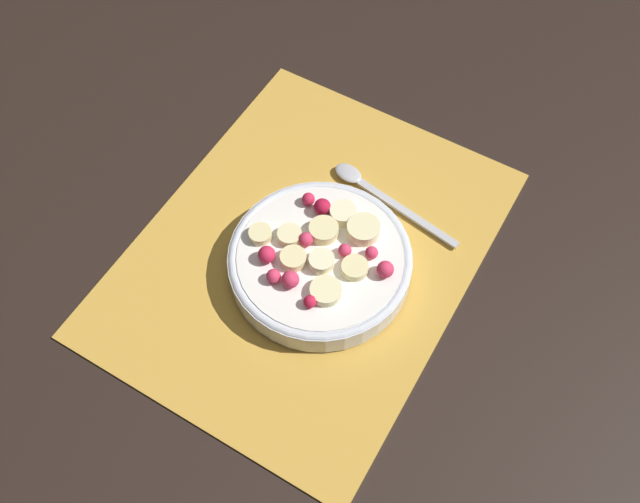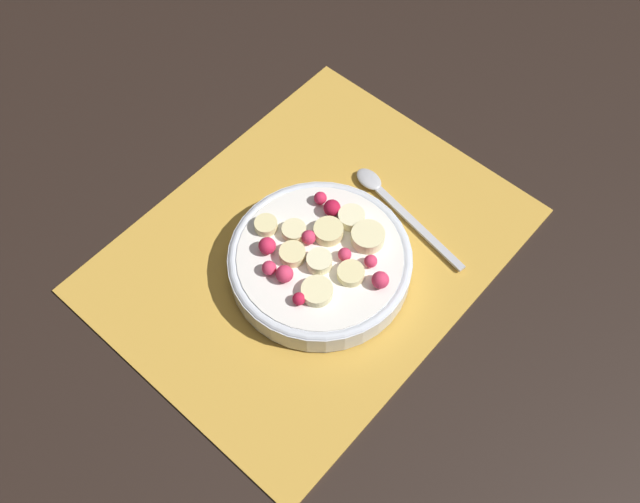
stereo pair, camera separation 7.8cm
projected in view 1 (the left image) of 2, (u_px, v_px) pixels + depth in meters
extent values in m
plane|color=black|center=(307.00, 252.00, 0.83)|extent=(3.00, 3.00, 0.00)
cube|color=gold|center=(307.00, 251.00, 0.83)|extent=(0.47, 0.37, 0.01)
cylinder|color=silver|center=(320.00, 263.00, 0.80)|extent=(0.21, 0.21, 0.03)
torus|color=silver|center=(320.00, 258.00, 0.79)|extent=(0.21, 0.21, 0.01)
cylinder|color=white|center=(320.00, 255.00, 0.79)|extent=(0.19, 0.19, 0.00)
cylinder|color=beige|center=(363.00, 229.00, 0.80)|extent=(0.04, 0.04, 0.01)
cylinder|color=#F4EAB7|center=(322.00, 261.00, 0.78)|extent=(0.04, 0.04, 0.01)
cylinder|color=beige|center=(324.00, 230.00, 0.80)|extent=(0.04, 0.04, 0.01)
cylinder|color=beige|center=(293.00, 259.00, 0.78)|extent=(0.04, 0.04, 0.01)
cylinder|color=beige|center=(260.00, 234.00, 0.79)|extent=(0.04, 0.04, 0.01)
cylinder|color=beige|center=(355.00, 268.00, 0.77)|extent=(0.04, 0.04, 0.01)
cylinder|color=#F4EAB7|center=(343.00, 213.00, 0.81)|extent=(0.03, 0.03, 0.01)
cylinder|color=beige|center=(326.00, 291.00, 0.76)|extent=(0.05, 0.05, 0.01)
cylinder|color=beige|center=(290.00, 235.00, 0.79)|extent=(0.04, 0.04, 0.01)
sphere|color=#B21433|center=(321.00, 206.00, 0.81)|extent=(0.02, 0.02, 0.02)
sphere|color=#DB3356|center=(272.00, 275.00, 0.76)|extent=(0.02, 0.02, 0.02)
sphere|color=#DB3356|center=(344.00, 252.00, 0.78)|extent=(0.01, 0.01, 0.01)
sphere|color=#DB3356|center=(385.00, 270.00, 0.77)|extent=(0.02, 0.02, 0.02)
sphere|color=#D12347|center=(267.00, 255.00, 0.78)|extent=(0.02, 0.02, 0.02)
sphere|color=#DB3356|center=(290.00, 279.00, 0.76)|extent=(0.02, 0.02, 0.02)
sphere|color=#DB3356|center=(306.00, 239.00, 0.79)|extent=(0.02, 0.02, 0.02)
sphere|color=#D12347|center=(308.00, 199.00, 0.82)|extent=(0.02, 0.02, 0.02)
sphere|color=#DB3356|center=(372.00, 253.00, 0.78)|extent=(0.01, 0.01, 0.01)
sphere|color=red|center=(310.00, 302.00, 0.75)|extent=(0.01, 0.01, 0.01)
cube|color=#B2B2B7|center=(407.00, 213.00, 0.85)|extent=(0.03, 0.15, 0.00)
ellipsoid|color=#B2B2B7|center=(348.00, 173.00, 0.88)|extent=(0.03, 0.04, 0.01)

